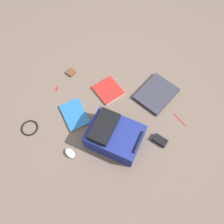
{
  "coord_description": "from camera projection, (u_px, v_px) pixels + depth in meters",
  "views": [
    {
      "loc": [
        0.68,
        0.67,
        1.91
      ],
      "look_at": [
        -0.01,
        0.0,
        0.02
      ],
      "focal_mm": 39.59,
      "sensor_mm": 36.0,
      "label": 1
    }
  ],
  "objects": [
    {
      "name": "backpack",
      "position": [
        114.0,
        135.0,
        1.94
      ],
      "size": [
        0.43,
        0.49,
        0.21
      ],
      "color": "navy",
      "rests_on": "ground_plane"
    },
    {
      "name": "book_comic",
      "position": [
        108.0,
        90.0,
        2.22
      ],
      "size": [
        0.24,
        0.26,
        0.02
      ],
      "color": "silver",
      "rests_on": "ground_plane"
    },
    {
      "name": "ground_plane",
      "position": [
        111.0,
        113.0,
        2.13
      ],
      "size": [
        3.99,
        3.99,
        0.0
      ],
      "primitive_type": "plane",
      "color": "brown"
    },
    {
      "name": "book_red",
      "position": [
        75.0,
        114.0,
        2.11
      ],
      "size": [
        0.26,
        0.31,
        0.02
      ],
      "color": "silver",
      "rests_on": "ground_plane"
    },
    {
      "name": "laptop",
      "position": [
        156.0,
        94.0,
        2.2
      ],
      "size": [
        0.36,
        0.29,
        0.03
      ],
      "color": "#24242C",
      "rests_on": "ground_plane"
    },
    {
      "name": "cable_coil",
      "position": [
        30.0,
        128.0,
        2.06
      ],
      "size": [
        0.14,
        0.14,
        0.01
      ],
      "primitive_type": "torus",
      "color": "black",
      "rests_on": "ground_plane"
    },
    {
      "name": "pen_black",
      "position": [
        180.0,
        119.0,
        2.1
      ],
      "size": [
        0.03,
        0.14,
        0.01
      ],
      "primitive_type": "cylinder",
      "rotation": [
        1.57,
        0.0,
        3.0
      ],
      "color": "red",
      "rests_on": "ground_plane"
    },
    {
      "name": "computer_mouse",
      "position": [
        70.0,
        153.0,
        1.95
      ],
      "size": [
        0.06,
        0.1,
        0.04
      ],
      "primitive_type": "ellipsoid",
      "rotation": [
        0.0,
        0.0,
        0.0
      ],
      "color": "silver",
      "rests_on": "ground_plane"
    },
    {
      "name": "power_brick",
      "position": [
        160.0,
        140.0,
        2.0
      ],
      "size": [
        0.08,
        0.13,
        0.04
      ],
      "primitive_type": "cube",
      "rotation": [
        0.0,
        0.0,
        0.16
      ],
      "color": "black",
      "rests_on": "ground_plane"
    },
    {
      "name": "usb_stick",
      "position": [
        57.0,
        89.0,
        2.24
      ],
      "size": [
        0.05,
        0.04,
        0.01
      ],
      "primitive_type": "cube",
      "rotation": [
        0.0,
        0.0,
        2.27
      ],
      "color": "#B21919",
      "rests_on": "ground_plane"
    },
    {
      "name": "earbud_pouch",
      "position": [
        71.0,
        72.0,
        2.31
      ],
      "size": [
        0.08,
        0.08,
        0.02
      ],
      "primitive_type": "cube",
      "rotation": [
        0.0,
        0.0,
        0.08
      ],
      "color": "#59331E",
      "rests_on": "ground_plane"
    }
  ]
}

